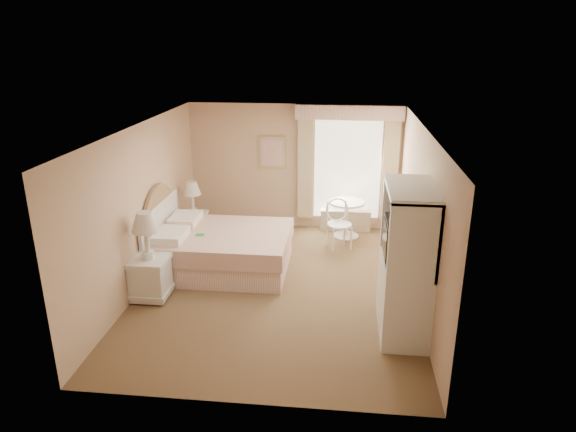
# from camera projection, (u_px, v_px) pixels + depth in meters

# --- Properties ---
(room) EXTENTS (4.21, 5.51, 2.51)m
(room) POSITION_uv_depth(u_px,v_px,m) (277.00, 211.00, 7.68)
(room) COLOR brown
(room) RESTS_ON ground
(window) EXTENTS (2.05, 0.22, 2.51)m
(window) POSITION_uv_depth(u_px,v_px,m) (348.00, 165.00, 10.03)
(window) COLOR white
(window) RESTS_ON room
(framed_art) EXTENTS (0.52, 0.04, 0.62)m
(framed_art) POSITION_uv_depth(u_px,v_px,m) (272.00, 152.00, 10.17)
(framed_art) COLOR tan
(framed_art) RESTS_ON room
(bed) EXTENTS (2.22, 1.75, 1.55)m
(bed) POSITION_uv_depth(u_px,v_px,m) (216.00, 248.00, 8.60)
(bed) COLOR tan
(bed) RESTS_ON room
(nightstand_near) EXTENTS (0.55, 0.55, 1.34)m
(nightstand_near) POSITION_uv_depth(u_px,v_px,m) (149.00, 267.00, 7.57)
(nightstand_near) COLOR silver
(nightstand_near) RESTS_ON room
(nightstand_far) EXTENTS (0.48, 0.48, 1.15)m
(nightstand_far) POSITION_uv_depth(u_px,v_px,m) (194.00, 219.00, 9.77)
(nightstand_far) COLOR silver
(nightstand_far) RESTS_ON room
(round_table) EXTENTS (0.68, 0.68, 0.72)m
(round_table) POSITION_uv_depth(u_px,v_px,m) (346.00, 213.00, 9.93)
(round_table) COLOR silver
(round_table) RESTS_ON room
(cafe_chair) EXTENTS (0.58, 0.58, 0.93)m
(cafe_chair) POSITION_uv_depth(u_px,v_px,m) (338.00, 220.00, 9.40)
(cafe_chair) COLOR silver
(cafe_chair) RESTS_ON room
(armoire) EXTENTS (0.60, 1.20, 2.00)m
(armoire) POSITION_uv_depth(u_px,v_px,m) (406.00, 273.00, 6.63)
(armoire) COLOR silver
(armoire) RESTS_ON room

